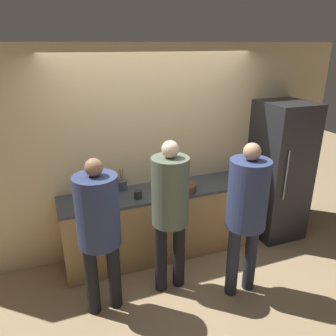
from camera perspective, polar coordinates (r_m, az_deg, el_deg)
The scene contains 14 objects.
ground_plane at distance 4.24m, azimuth 0.67°, elevation -16.74°, with size 14.00×14.00×0.00m, color #9E8460.
wall_back at distance 4.13m, azimuth -2.37°, elevation 2.75°, with size 5.20×0.06×2.60m.
counter at distance 4.24m, azimuth -0.97°, elevation -9.29°, with size 2.50×0.59×0.91m.
refrigerator at distance 4.75m, azimuth 18.80°, elevation -0.48°, with size 0.64×0.71×1.89m.
person_left at distance 3.17m, azimuth -12.01°, elevation -9.26°, with size 0.41×0.41×1.65m.
person_center at distance 3.38m, azimuth 0.37°, elevation -6.20°, with size 0.39×0.39×1.72m.
person_right at distance 3.41m, azimuth 13.57°, elevation -6.39°, with size 0.40×0.40×1.71m.
fruit_bowl at distance 3.99m, azimuth 2.41°, elevation -3.26°, with size 0.35×0.35×0.13m.
utensil_crock at distance 4.02m, azimuth -8.03°, elevation -2.93°, with size 0.12×0.12×0.28m.
bottle_amber at distance 4.20m, azimuth 0.79°, elevation -1.19°, with size 0.06×0.06×0.25m.
bottle_clear at distance 3.97m, azimuth -1.76°, elevation -2.56°, with size 0.08×0.08×0.25m.
bottle_green at distance 3.65m, azimuth -10.85°, elevation -5.20°, with size 0.08×0.08×0.24m.
cup_blue at distance 3.91m, azimuth -13.64°, elevation -4.35°, with size 0.08×0.08×0.10m.
cup_black at distance 3.79m, azimuth -5.22°, elevation -4.62°, with size 0.09×0.09×0.10m.
Camera 1 is at (-1.24, -3.11, 2.59)m, focal length 35.00 mm.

